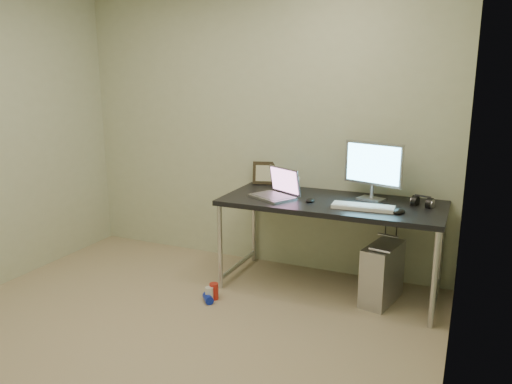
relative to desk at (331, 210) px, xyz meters
name	(u,v)px	position (x,y,z in m)	size (l,w,h in m)	color
floor	(150,350)	(-0.80, -1.37, -0.68)	(3.50, 3.50, 0.00)	tan
wall_back	(258,128)	(-0.80, 0.38, 0.57)	(3.50, 0.02, 2.50)	beige
wall_right	(461,184)	(0.95, -1.37, 0.57)	(0.02, 3.50, 2.50)	beige
desk	(331,210)	(0.00, 0.00, 0.00)	(1.73, 0.76, 0.75)	black
tower_computer	(382,273)	(0.43, -0.06, -0.45)	(0.28, 0.47, 0.49)	silver
cable_a	(385,237)	(0.38, 0.33, -0.28)	(0.01, 0.01, 0.70)	black
cable_b	(396,241)	(0.47, 0.31, -0.30)	(0.01, 0.01, 0.72)	black
can_red	(214,291)	(-0.77, -0.55, -0.61)	(0.07, 0.07, 0.13)	red
can_white	(209,294)	(-0.79, -0.59, -0.62)	(0.06, 0.06, 0.11)	silver
can_blue	(208,298)	(-0.79, -0.62, -0.65)	(0.06, 0.06, 0.12)	#1125BC
laptop	(277,190)	(-0.44, -0.06, 0.13)	(0.43, 0.41, 0.24)	#B6B5BD
monitor	(373,166)	(0.28, 0.16, 0.34)	(0.48, 0.19, 0.46)	#B6B5BD
keyboard	(363,207)	(0.28, -0.14, 0.09)	(0.46, 0.15, 0.03)	white
mouse_right	(399,210)	(0.54, -0.15, 0.09)	(0.08, 0.12, 0.04)	black
mouse_left	(310,199)	(-0.15, -0.09, 0.09)	(0.07, 0.11, 0.04)	black
headphones	(422,203)	(0.67, 0.12, 0.10)	(0.18, 0.10, 0.10)	black
picture_frame	(267,173)	(-0.70, 0.35, 0.18)	(0.26, 0.03, 0.21)	black
webcam	(298,180)	(-0.38, 0.29, 0.15)	(0.04, 0.03, 0.11)	silver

